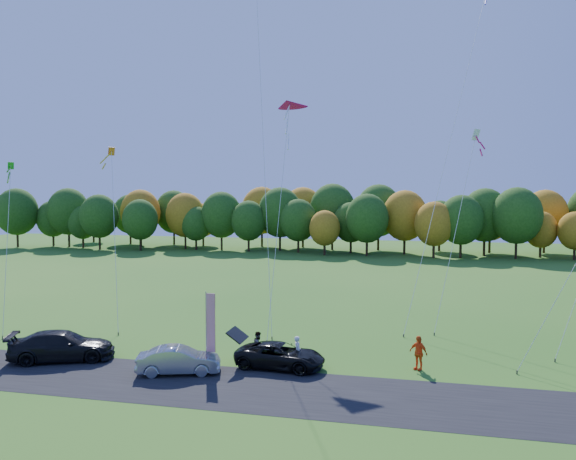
% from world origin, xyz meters
% --- Properties ---
extents(ground, '(160.00, 160.00, 0.00)m').
position_xyz_m(ground, '(0.00, 0.00, 0.00)').
color(ground, '#276019').
extents(asphalt_strip, '(90.00, 6.00, 0.01)m').
position_xyz_m(asphalt_strip, '(0.00, -4.00, 0.01)').
color(asphalt_strip, black).
rests_on(asphalt_strip, ground).
extents(tree_line, '(116.00, 12.00, 10.00)m').
position_xyz_m(tree_line, '(0.00, 55.00, 0.00)').
color(tree_line, '#1E4711').
rests_on(tree_line, ground).
extents(black_suv, '(4.98, 2.58, 1.34)m').
position_xyz_m(black_suv, '(1.08, -0.55, 0.67)').
color(black_suv, black).
rests_on(black_suv, ground).
extents(silver_sedan, '(4.55, 2.75, 1.42)m').
position_xyz_m(silver_sedan, '(-3.86, -2.68, 0.71)').
color(silver_sedan, '#9A9B9F').
rests_on(silver_sedan, ground).
extents(dark_truck_a, '(6.13, 4.36, 1.65)m').
position_xyz_m(dark_truck_a, '(-11.24, -1.98, 0.82)').
color(dark_truck_a, black).
rests_on(dark_truck_a, ground).
extents(person_tailgate_a, '(0.62, 0.72, 1.67)m').
position_xyz_m(person_tailgate_a, '(1.94, -0.10, 0.83)').
color(person_tailgate_a, white).
rests_on(person_tailgate_a, ground).
extents(person_tailgate_b, '(0.63, 0.79, 1.58)m').
position_xyz_m(person_tailgate_b, '(-0.50, 0.68, 0.79)').
color(person_tailgate_b, gray).
rests_on(person_tailgate_b, ground).
extents(person_east, '(1.15, 0.97, 1.84)m').
position_xyz_m(person_east, '(8.34, 0.78, 0.92)').
color(person_east, '#EC5116').
rests_on(person_east, ground).
extents(feather_flag, '(0.55, 0.11, 4.21)m').
position_xyz_m(feather_flag, '(-2.53, -1.61, 2.58)').
color(feather_flag, '#999999').
rests_on(feather_flag, ground).
extents(kite_delta_blue, '(5.66, 11.77, 31.34)m').
position_xyz_m(kite_delta_blue, '(-2.95, 10.33, 15.22)').
color(kite_delta_blue, '#4C3F33').
rests_on(kite_delta_blue, ground).
extents(kite_parafoil_orange, '(8.21, 14.04, 27.86)m').
position_xyz_m(kite_parafoil_orange, '(10.57, 14.12, 13.70)').
color(kite_parafoil_orange, '#4C3F33').
rests_on(kite_parafoil_orange, ground).
extents(kite_delta_red, '(2.56, 9.35, 17.48)m').
position_xyz_m(kite_delta_red, '(-1.18, 8.93, 9.81)').
color(kite_delta_red, '#4C3F33').
rests_on(kite_delta_red, ground).
extents(kite_diamond_yellow, '(5.06, 7.87, 13.30)m').
position_xyz_m(kite_diamond_yellow, '(-13.24, 7.32, 6.43)').
color(kite_diamond_yellow, '#4C3F33').
rests_on(kite_diamond_yellow, ground).
extents(kite_diamond_green, '(2.48, 4.21, 11.82)m').
position_xyz_m(kite_diamond_green, '(-18.83, 3.07, 5.80)').
color(kite_diamond_green, '#4C3F33').
rests_on(kite_diamond_green, ground).
extents(kite_diamond_white, '(3.68, 7.21, 14.53)m').
position_xyz_m(kite_diamond_white, '(10.87, 11.54, 6.98)').
color(kite_diamond_white, '#4C3F33').
rests_on(kite_diamond_white, ground).
extents(kite_diamond_blue_low, '(6.06, 3.22, 10.97)m').
position_xyz_m(kite_diamond_blue_low, '(16.15, 2.55, 5.29)').
color(kite_diamond_blue_low, '#4C3F33').
rests_on(kite_diamond_blue_low, ground).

